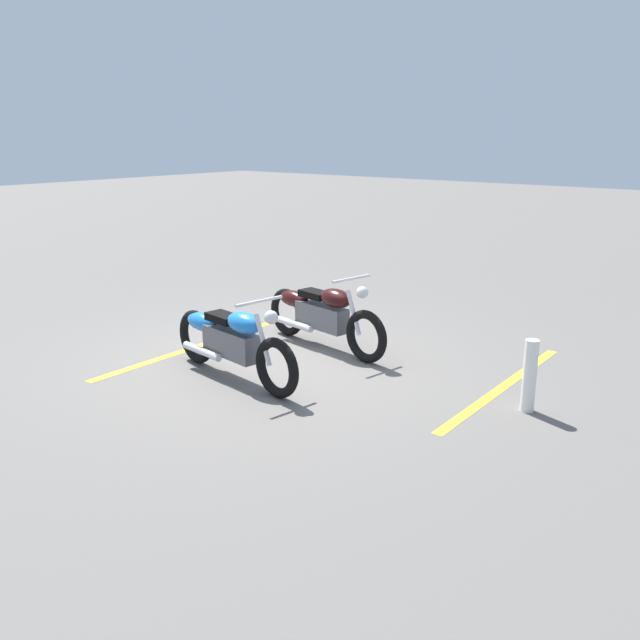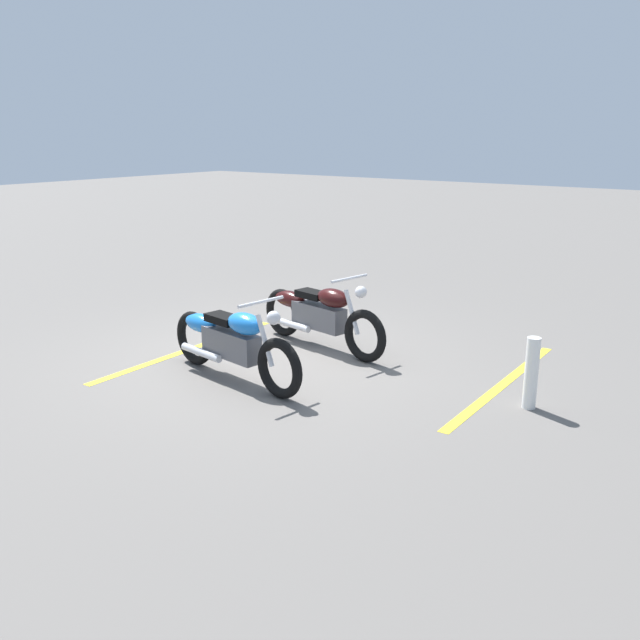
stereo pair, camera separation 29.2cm
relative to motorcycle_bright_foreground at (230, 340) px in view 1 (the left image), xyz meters
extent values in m
plane|color=#66605B|center=(-0.17, 0.78, -0.46)|extent=(60.00, 60.00, 0.00)
torus|color=black|center=(0.83, -0.12, -0.13)|extent=(0.68, 0.21, 0.67)
torus|color=black|center=(-0.71, 0.11, -0.13)|extent=(0.68, 0.21, 0.67)
cube|color=#59595E|center=(0.01, 0.00, -0.04)|extent=(0.86, 0.34, 0.32)
ellipsoid|color=blue|center=(0.28, -0.04, 0.26)|extent=(0.56, 0.36, 0.24)
ellipsoid|color=blue|center=(-0.56, 0.09, 0.10)|extent=(0.59, 0.32, 0.22)
cube|color=black|center=(-0.12, 0.02, 0.24)|extent=(0.47, 0.30, 0.09)
cylinder|color=silver|center=(0.60, -0.09, 0.13)|extent=(0.27, 0.10, 0.56)
cylinder|color=silver|center=(0.55, -0.08, 0.56)|extent=(0.13, 0.62, 0.04)
sphere|color=silver|center=(0.75, -0.11, 0.42)|extent=(0.15, 0.15, 0.15)
cylinder|color=silver|center=(-0.41, -0.08, -0.20)|extent=(0.71, 0.19, 0.09)
torus|color=black|center=(0.92, 1.42, -0.13)|extent=(0.68, 0.23, 0.67)
torus|color=black|center=(-0.61, 1.70, -0.13)|extent=(0.68, 0.23, 0.67)
cube|color=#59595E|center=(0.11, 1.57, -0.04)|extent=(0.87, 0.37, 0.32)
ellipsoid|color=black|center=(0.37, 1.52, 0.26)|extent=(0.56, 0.37, 0.24)
ellipsoid|color=black|center=(-0.45, 1.67, 0.10)|extent=(0.59, 0.34, 0.22)
cube|color=black|center=(-0.02, 1.59, 0.24)|extent=(0.48, 0.31, 0.09)
cylinder|color=silver|center=(0.70, 1.47, 0.13)|extent=(0.27, 0.10, 0.56)
cylinder|color=silver|center=(0.65, 1.47, 0.56)|extent=(0.15, 0.62, 0.04)
sphere|color=silver|center=(0.85, 1.44, 0.42)|extent=(0.15, 0.15, 0.15)
cylinder|color=silver|center=(-0.31, 1.50, -0.20)|extent=(0.70, 0.21, 0.09)
cylinder|color=white|center=(3.10, 1.19, -0.08)|extent=(0.14, 0.14, 0.76)
cube|color=yellow|center=(-1.20, 0.45, -0.46)|extent=(0.18, 3.20, 0.01)
cube|color=yellow|center=(2.63, 1.70, -0.46)|extent=(0.18, 3.20, 0.01)
camera|label=1|loc=(5.47, -5.24, 2.33)|focal=38.25mm
camera|label=2|loc=(5.24, -5.42, 2.33)|focal=38.25mm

